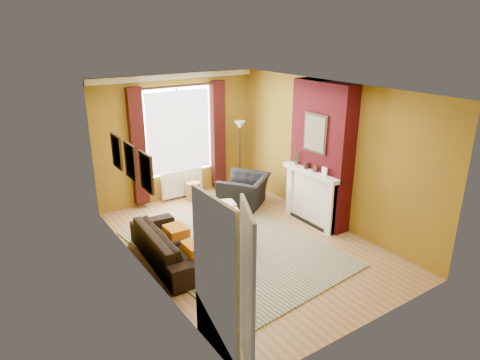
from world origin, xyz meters
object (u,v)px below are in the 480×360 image
(armchair, at_px, (244,192))
(floor_lamp, at_px, (240,136))
(wicker_stool, at_px, (193,191))
(coffee_table, at_px, (223,215))
(sofa, at_px, (171,245))

(armchair, bearing_deg, floor_lamp, -154.95)
(wicker_stool, relative_size, floor_lamp, 0.25)
(armchair, distance_m, floor_lamp, 1.41)
(floor_lamp, bearing_deg, coffee_table, -131.58)
(sofa, relative_size, floor_lamp, 1.20)
(sofa, relative_size, wicker_stool, 4.83)
(coffee_table, xyz_separation_m, wicker_stool, (0.33, 1.83, -0.19))
(wicker_stool, bearing_deg, floor_lamp, -3.82)
(wicker_stool, bearing_deg, coffee_table, -100.13)
(coffee_table, relative_size, floor_lamp, 0.86)
(sofa, xyz_separation_m, wicker_stool, (1.57, 2.20, -0.09))
(sofa, bearing_deg, armchair, -59.19)
(wicker_stool, height_order, floor_lamp, floor_lamp)
(sofa, bearing_deg, wicker_stool, -32.74)
(coffee_table, bearing_deg, wicker_stool, 96.77)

